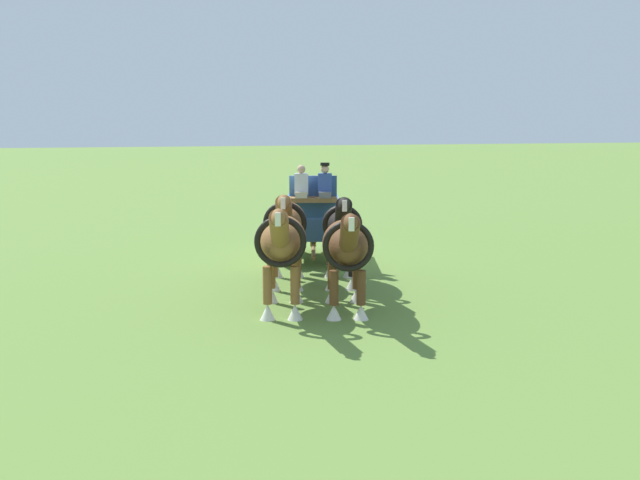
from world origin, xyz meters
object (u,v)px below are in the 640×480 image
object	(u,v)px
show_wagon	(313,216)
draft_horse_lead_off	(282,243)
draft_horse_rear_near	(341,228)
draft_horse_rear_off	(286,225)
draft_horse_lead_near	(346,247)

from	to	relation	value
show_wagon	draft_horse_lead_off	distance (m)	6.01
show_wagon	draft_horse_rear_near	bearing A→B (deg)	-5.58
draft_horse_rear_off	draft_horse_lead_off	size ratio (longest dim) A/B	1.04
draft_horse_rear_near	draft_horse_lead_near	size ratio (longest dim) A/B	0.99
draft_horse_lead_near	draft_horse_rear_off	bearing A→B (deg)	-169.88
draft_horse_rear_off	show_wagon	bearing A→B (deg)	152.65
show_wagon	draft_horse_lead_near	distance (m)	6.01
show_wagon	draft_horse_rear_off	bearing A→B (deg)	-27.35
show_wagon	draft_horse_rear_near	world-z (taller)	show_wagon
show_wagon	draft_horse_rear_near	xyz separation A→B (m)	(3.43, -0.34, 0.15)
draft_horse_lead_near	draft_horse_lead_off	distance (m)	1.30
show_wagon	draft_horse_rear_off	xyz separation A→B (m)	(3.05, -1.58, 0.21)
draft_horse_lead_near	draft_horse_lead_off	bearing A→B (deg)	-106.55
show_wagon	draft_horse_rear_off	world-z (taller)	show_wagon
show_wagon	draft_horse_lead_off	world-z (taller)	show_wagon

